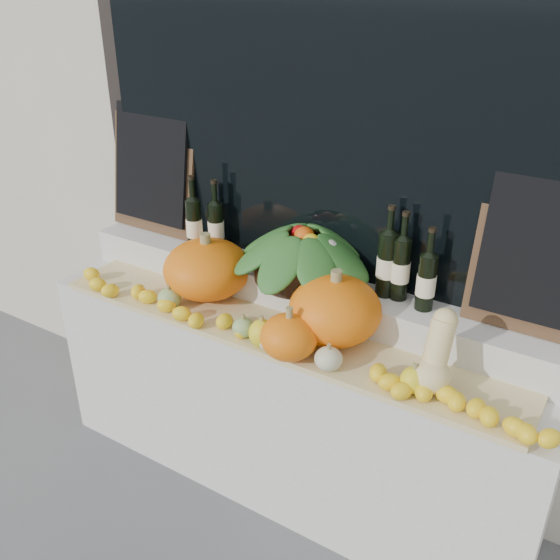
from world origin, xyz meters
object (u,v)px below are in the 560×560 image
object	(u,v)px
pumpkin_right	(335,310)
butternut_squash	(435,357)
produce_bowl	(304,252)
pumpkin_left	(207,269)
wine_bottle_tall	(387,263)

from	to	relation	value
pumpkin_right	butternut_squash	size ratio (longest dim) A/B	1.28
butternut_squash	produce_bowl	bearing A→B (deg)	158.51
butternut_squash	produce_bowl	world-z (taller)	produce_bowl
pumpkin_left	butternut_squash	world-z (taller)	butternut_squash
pumpkin_right	produce_bowl	xyz separation A→B (m)	(-0.25, 0.18, 0.12)
butternut_squash	wine_bottle_tall	bearing A→B (deg)	136.45
pumpkin_right	produce_bowl	bearing A→B (deg)	143.67
pumpkin_right	wine_bottle_tall	bearing A→B (deg)	63.53
butternut_squash	wine_bottle_tall	size ratio (longest dim) A/B	0.74
pumpkin_left	butternut_squash	xyz separation A→B (m)	(1.10, -0.12, -0.01)
pumpkin_left	produce_bowl	world-z (taller)	produce_bowl
butternut_squash	wine_bottle_tall	xyz separation A→B (m)	(-0.33, 0.31, 0.15)
produce_bowl	wine_bottle_tall	size ratio (longest dim) A/B	1.69
produce_bowl	pumpkin_left	bearing A→B (deg)	-159.39
pumpkin_left	pumpkin_right	xyz separation A→B (m)	(0.66, -0.03, 0.00)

